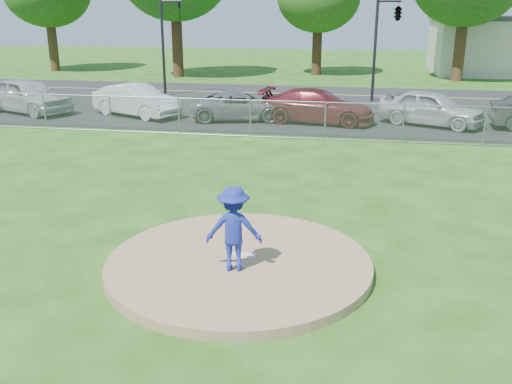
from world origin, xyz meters
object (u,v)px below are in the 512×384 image
traffic_signal_left (166,37)px  parked_car_white (136,100)px  parked_car_darkred (317,106)px  parked_car_silver (28,95)px  pitcher (234,229)px  traffic_signal_center (396,15)px  parked_car_gray (240,106)px  parked_car_pearl (431,108)px  traffic_cone (196,113)px

traffic_signal_left → parked_car_white: 7.01m
parked_car_darkred → traffic_signal_left: bearing=62.4°
parked_car_silver → pitcher: bearing=-116.2°
traffic_signal_center → parked_car_darkred: size_ratio=1.09×
parked_car_gray → parked_car_darkred: (3.57, -0.04, 0.11)m
pitcher → parked_car_silver: 21.03m
traffic_signal_left → traffic_signal_center: (12.73, -0.00, 1.25)m
traffic_signal_center → parked_car_pearl: bearing=-76.8°
pitcher → parked_car_white: (-8.21, 15.93, -0.28)m
parked_car_silver → traffic_signal_center: bearing=-47.1°
parked_car_silver → parked_car_gray: size_ratio=1.08×
traffic_signal_left → traffic_cone: (3.60, -6.90, -3.04)m
traffic_signal_center → parked_car_silver: traffic_signal_center is taller
parked_car_gray → pitcher: bearing=178.7°
traffic_signal_left → parked_car_silver: size_ratio=1.12×
traffic_signal_left → parked_car_silver: (-5.07, -6.58, -2.50)m
traffic_signal_left → parked_car_gray: (5.64, -6.54, -2.71)m
parked_car_white → parked_car_silver: bearing=115.5°
traffic_signal_left → parked_car_darkred: 11.61m
parked_car_silver → parked_car_pearl: bearing=-66.6°
traffic_signal_left → parked_car_darkred: (9.20, -6.58, -2.61)m
pitcher → parked_car_white: size_ratio=0.37×
traffic_cone → parked_car_darkred: size_ratio=0.12×
parked_car_darkred → parked_car_pearl: parked_car_pearl is taller
parked_car_white → parked_car_pearl: size_ratio=1.01×
traffic_signal_center → pitcher: (-3.97, -22.42, -3.57)m
traffic_signal_left → traffic_cone: 8.35m
parked_car_white → parked_car_gray: (5.09, -0.05, -0.11)m
pitcher → parked_car_gray: 16.18m
parked_car_darkred → parked_car_pearl: (5.01, 0.27, 0.03)m
traffic_cone → traffic_signal_center: bearing=37.1°
traffic_signal_left → traffic_signal_center: bearing=-0.0°
traffic_cone → parked_car_silver: 8.70m
pitcher → parked_car_pearl: size_ratio=0.37×
parked_car_white → parked_car_gray: 5.09m
parked_car_white → parked_car_gray: parked_car_white is taller
traffic_signal_center → traffic_cone: size_ratio=8.95×
parked_car_gray → parked_car_darkred: parked_car_darkred is taller
pitcher → parked_car_darkred: 15.85m
traffic_signal_left → parked_car_gray: traffic_signal_left is taller
traffic_signal_center → parked_car_gray: 10.43m
traffic_signal_center → parked_car_pearl: size_ratio=1.23×
parked_car_white → parked_car_darkred: bearing=-66.1°
pitcher → parked_car_pearl: (5.46, 16.11, -0.26)m
parked_car_pearl → traffic_signal_center: bearing=38.2°
traffic_signal_center → parked_car_silver: size_ratio=1.12×
traffic_cone → parked_car_pearl: bearing=3.2°
pitcher → traffic_cone: 16.37m
traffic_signal_center → pitcher: 23.05m
parked_car_pearl → parked_car_darkred: bearing=118.0°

